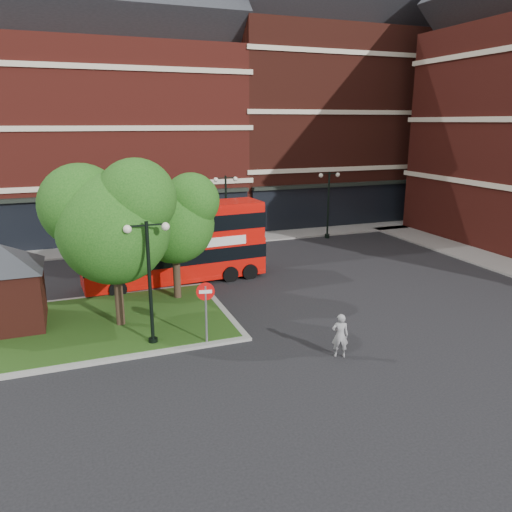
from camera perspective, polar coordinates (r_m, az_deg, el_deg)
name	(u,v)px	position (r m, az deg, el deg)	size (l,w,h in m)	color
ground	(283,328)	(21.70, 3.06, -8.16)	(120.00, 120.00, 0.00)	black
pavement_far	(192,242)	(36.65, -7.30, 1.58)	(44.00, 3.00, 0.12)	slate
terrace_far_left	(65,142)	(42.25, -20.96, 12.04)	(26.00, 12.00, 14.00)	maroon
terrace_far_right	(319,128)	(47.65, 7.24, 14.33)	(18.00, 12.00, 16.00)	#471911
traffic_island	(84,326)	(22.86, -19.05, -7.58)	(12.60, 7.60, 0.15)	gray
kiosk	(2,277)	(23.27, -26.99, -2.16)	(6.51, 6.51, 3.60)	#471911
tree_island_west	(110,217)	(21.19, -16.30, 4.25)	(5.40, 4.71, 7.21)	#2D2116
tree_island_east	(172,216)	(24.11, -9.54, 4.58)	(4.46, 3.90, 6.29)	#2D2116
lamp_island	(149,277)	(19.47, -12.08, -2.38)	(1.72, 0.36, 5.00)	black
lamp_far_left	(226,207)	(34.72, -3.45, 5.58)	(1.72, 0.36, 5.00)	black
lamp_far_right	(328,201)	(37.82, 8.28, 6.24)	(1.72, 0.36, 5.00)	black
bus	(175,239)	(27.24, -9.27, 1.98)	(9.96, 2.90, 3.75)	red
woman	(340,335)	(19.08, 9.59, -8.95)	(0.62, 0.41, 1.71)	gray
car_silver	(120,240)	(35.17, -15.28, 1.75)	(1.79, 4.45, 1.52)	#A2A4A9
car_white	(233,232)	(36.82, -2.60, 2.75)	(1.45, 4.15, 1.37)	silver
no_entry_sign	(206,301)	(19.50, -5.77, -5.12)	(0.71, 0.20, 2.59)	slate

